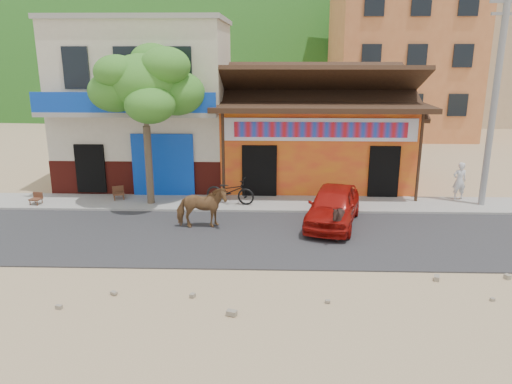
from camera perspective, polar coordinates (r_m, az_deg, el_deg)
ground at (r=13.95m, az=1.32°, el=-8.98°), size 120.00×120.00×0.00m
road at (r=16.24m, az=1.40°, el=-5.19°), size 60.00×5.00×0.04m
sidewalk at (r=19.53m, az=1.49°, el=-1.36°), size 60.00×2.00×0.12m
dance_club at (r=23.09m, az=6.58°, el=5.70°), size 8.00×6.00×3.60m
cafe_building at (r=23.44m, az=-12.16°, el=9.81°), size 7.00×6.00×7.00m
apartment_front at (r=37.71m, az=16.09°, el=15.58°), size 9.00×9.00×12.00m
apartment_rear at (r=46.26m, az=25.33°, el=13.43°), size 8.00×8.00×10.00m
hillside at (r=82.87m, az=1.86°, el=20.23°), size 100.00×40.00×24.00m
tree at (r=19.23m, az=-12.41°, el=7.36°), size 3.00×3.00×6.00m
utility_pole at (r=20.41m, az=25.61°, el=9.49°), size 0.24×0.24×8.00m
cow_tan at (r=16.90m, az=-6.24°, el=-1.77°), size 1.79×0.98×1.44m
cow_dark at (r=16.04m, az=9.33°, el=-3.33°), size 1.43×1.39×1.19m
red_car at (r=17.39m, az=8.80°, el=-1.53°), size 2.53×4.19×1.33m
scooter at (r=19.27m, az=-2.97°, el=0.13°), size 2.03×1.10×1.01m
pedestrian at (r=21.33m, az=22.22°, el=1.19°), size 0.58×0.41×1.51m
cafe_chair_left at (r=20.97m, az=-23.93°, el=-0.19°), size 0.45×0.45×0.83m
cafe_chair_right at (r=20.54m, az=-15.48°, el=0.46°), size 0.57×0.57×0.94m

